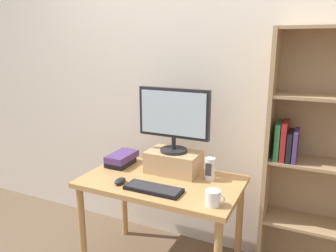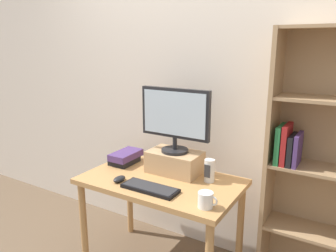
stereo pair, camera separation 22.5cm
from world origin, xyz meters
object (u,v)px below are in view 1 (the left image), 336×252
at_px(keyboard, 154,189).
at_px(coffee_mug, 213,198).
at_px(computer_monitor, 174,117).
at_px(riser_box, 174,162).
at_px(book_stack, 121,159).
at_px(bookshelf_unit, 327,163).
at_px(computer_mouse, 120,181).
at_px(desk_speaker, 210,169).
at_px(desk, 162,192).

distance_m(keyboard, coffee_mug, 0.41).
bearing_deg(computer_monitor, riser_box, 90.00).
height_order(riser_box, book_stack, riser_box).
height_order(bookshelf_unit, computer_mouse, bookshelf_unit).
bearing_deg(book_stack, coffee_mug, -21.41).
height_order(computer_mouse, book_stack, book_stack).
xyz_separation_m(book_stack, coffee_mug, (0.85, -0.34, -0.00)).
bearing_deg(bookshelf_unit, keyboard, -151.80).
distance_m(riser_box, desk_speaker, 0.29).
bearing_deg(keyboard, bookshelf_unit, 28.20).
distance_m(computer_monitor, book_stack, 0.57).
bearing_deg(coffee_mug, desk_speaker, 111.14).
height_order(desk, bookshelf_unit, bookshelf_unit).
bearing_deg(book_stack, riser_box, 4.88).
bearing_deg(computer_mouse, riser_box, 54.55).
height_order(computer_mouse, desk_speaker, desk_speaker).
relative_size(riser_box, coffee_mug, 3.20).
bearing_deg(coffee_mug, riser_box, 138.60).
bearing_deg(riser_box, coffee_mug, -41.40).
height_order(coffee_mug, desk_speaker, desk_speaker).
bearing_deg(computer_monitor, desk_speaker, -4.16).
distance_m(bookshelf_unit, computer_monitor, 1.06).
xyz_separation_m(riser_box, desk_speaker, (0.29, -0.02, -0.00)).
height_order(riser_box, desk_speaker, same).
bearing_deg(desk, computer_mouse, -141.06).
height_order(computer_monitor, keyboard, computer_monitor).
bearing_deg(coffee_mug, computer_mouse, 177.49).
bearing_deg(riser_box, bookshelf_unit, 10.67).
distance_m(bookshelf_unit, desk_speaker, 0.76).
distance_m(riser_box, computer_monitor, 0.34).
relative_size(desk, book_stack, 4.10).
height_order(riser_box, computer_monitor, computer_monitor).
height_order(desk, book_stack, book_stack).
height_order(computer_monitor, coffee_mug, computer_monitor).
relative_size(desk, desk_speaker, 6.93).
height_order(keyboard, coffee_mug, coffee_mug).
relative_size(computer_monitor, desk_speaker, 3.36).
relative_size(bookshelf_unit, book_stack, 6.48).
xyz_separation_m(riser_box, computer_monitor, (-0.00, -0.00, 0.34)).
distance_m(computer_monitor, coffee_mug, 0.67).
bearing_deg(book_stack, desk_speaker, 1.16).
height_order(keyboard, computer_mouse, computer_mouse).
relative_size(riser_box, book_stack, 1.43).
height_order(bookshelf_unit, coffee_mug, bookshelf_unit).
height_order(bookshelf_unit, keyboard, bookshelf_unit).
bearing_deg(keyboard, desk_speaker, 49.72).
xyz_separation_m(desk, computer_monitor, (0.02, 0.16, 0.51)).
bearing_deg(computer_monitor, computer_mouse, -125.56).
relative_size(bookshelf_unit, keyboard, 4.59).
height_order(desk, riser_box, riser_box).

